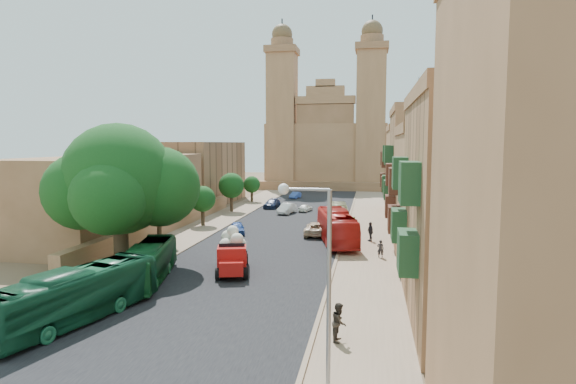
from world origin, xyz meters
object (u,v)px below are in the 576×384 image
(olive_pickup, at_px, (339,227))
(car_white_b, at_px, (305,208))
(car_blue_b, at_px, (295,195))
(bus_green_north, at_px, (149,262))
(street_tree_c, at_px, (231,186))
(ficus_tree, at_px, (120,183))
(streetlamp, at_px, (317,261))
(pedestrian_a, at_px, (380,249))
(pedestrian_c, at_px, (370,232))
(pedestrian_b, at_px, (339,322))
(street_tree_a, at_px, (159,208))
(bus_cream_east, at_px, (338,215))
(red_truck, at_px, (232,252))
(bus_green_south, at_px, (76,295))
(car_blue_a, at_px, (237,228))
(car_dkblue, at_px, (272,204))
(car_cream, at_px, (316,229))
(bus_red_east, at_px, (337,227))
(church, at_px, (328,145))
(car_white_a, at_px, (287,209))
(street_tree_b, at_px, (203,199))
(street_tree_d, at_px, (252,185))

(olive_pickup, xyz_separation_m, car_white_b, (-6.00, 17.49, -0.33))
(car_blue_b, bearing_deg, bus_green_north, -81.11)
(car_white_b, bearing_deg, street_tree_c, 23.80)
(ficus_tree, relative_size, car_blue_b, 3.33)
(streetlamp, relative_size, pedestrian_a, 5.28)
(pedestrian_c, bearing_deg, car_white_b, -179.42)
(pedestrian_b, bearing_deg, car_white_b, 15.95)
(street_tree_a, bearing_deg, bus_cream_east, 41.64)
(olive_pickup, relative_size, pedestrian_b, 2.44)
(red_truck, bearing_deg, bus_green_north, -147.17)
(car_blue_b, xyz_separation_m, pedestrian_b, (11.88, -61.41, 0.41))
(streetlamp, distance_m, bus_cream_east, 38.46)
(bus_green_south, height_order, car_blue_b, bus_green_south)
(street_tree_a, height_order, car_blue_b, street_tree_a)
(red_truck, height_order, bus_green_south, red_truck)
(bus_green_south, xyz_separation_m, car_blue_a, (1.63, 26.52, -0.85))
(bus_cream_east, xyz_separation_m, car_dkblue, (-11.00, 14.52, -0.63))
(street_tree_c, distance_m, car_cream, 21.47)
(ficus_tree, bearing_deg, bus_red_east, 38.25)
(church, height_order, street_tree_a, church)
(bus_green_south, bearing_deg, street_tree_c, 109.58)
(street_tree_a, bearing_deg, pedestrian_c, 16.59)
(bus_green_north, distance_m, pedestrian_b, 16.32)
(street_tree_c, bearing_deg, car_cream, -48.45)
(car_blue_b, relative_size, pedestrian_a, 2.20)
(car_cream, height_order, car_blue_b, car_cream)
(bus_green_north, bearing_deg, car_white_a, 70.41)
(pedestrian_a, height_order, pedestrian_c, pedestrian_c)
(car_blue_b, bearing_deg, street_tree_c, -98.28)
(street_tree_b, bearing_deg, car_white_b, 52.79)
(bus_cream_east, bearing_deg, car_white_b, -70.08)
(car_blue_b, relative_size, pedestrian_c, 1.75)
(bus_green_north, bearing_deg, car_cream, 49.72)
(street_tree_c, relative_size, red_truck, 0.90)
(street_tree_b, distance_m, bus_green_south, 31.35)
(bus_green_south, bearing_deg, bus_cream_east, 84.43)
(bus_cream_east, relative_size, pedestrian_c, 4.79)
(bus_cream_east, relative_size, pedestrian_b, 4.82)
(car_white_a, distance_m, pedestrian_a, 27.39)
(streetlamp, relative_size, red_truck, 1.33)
(church, height_order, red_truck, church)
(ficus_tree, bearing_deg, car_blue_a, 72.26)
(street_tree_c, height_order, olive_pickup, street_tree_c)
(church, xyz_separation_m, red_truck, (-0.55, -74.26, -8.01))
(bus_green_south, bearing_deg, bus_red_east, 76.32)
(street_tree_c, height_order, bus_green_south, street_tree_c)
(street_tree_d, xyz_separation_m, bus_green_south, (3.91, -55.06, -1.40))
(car_blue_a, height_order, pedestrian_c, pedestrian_c)
(street_tree_d, bearing_deg, car_blue_b, 43.71)
(street_tree_b, xyz_separation_m, bus_green_north, (4.25, -23.00, -1.83))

